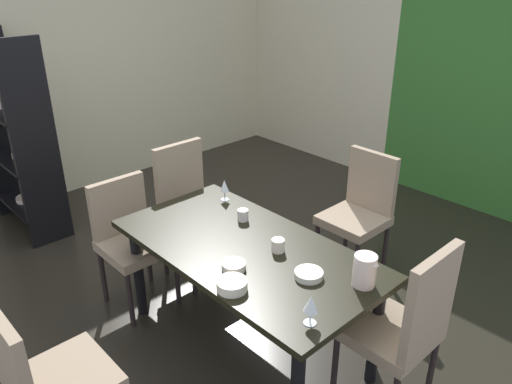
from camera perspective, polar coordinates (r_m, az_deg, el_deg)
ground_plane at (r=3.85m, az=-4.92°, el=-11.62°), size 5.21×5.80×0.02m
back_panel_interior at (r=6.24m, az=6.99°, el=15.89°), size 2.21×0.10×2.63m
left_interior_panel at (r=5.45m, az=-22.94°, el=12.84°), size 0.10×5.80×2.63m
dining_table at (r=3.03m, az=-1.18°, el=-7.68°), size 1.68×0.86×0.74m
chair_head_far at (r=3.93m, az=11.86°, el=-1.77°), size 0.44×0.45×0.97m
chair_left_far at (r=3.86m, az=-7.60°, el=-1.58°), size 0.44×0.44×1.05m
chair_right_far at (r=2.78m, az=16.63°, el=-14.29°), size 0.44×0.44×1.04m
chair_head_near at (r=2.63m, az=-22.95°, el=-18.99°), size 0.44×0.44×0.96m
chair_left_near at (r=3.63m, az=-14.20°, el=-4.78°), size 0.44×0.44×0.92m
display_shelf at (r=4.88m, az=-25.68°, el=5.89°), size 0.89×0.37×1.76m
wine_glass_near_shelf at (r=2.37m, az=6.30°, el=-12.67°), size 0.07×0.07×0.15m
wine_glass_center at (r=3.51m, az=-3.63°, el=0.65°), size 0.06×0.06×0.15m
serving_bowl_north at (r=2.72m, az=6.04°, el=-9.33°), size 0.16×0.16×0.04m
serving_bowl_near_window at (r=2.77m, az=-2.56°, el=-8.43°), size 0.13×0.13×0.04m
serving_bowl_south at (r=2.62m, az=-2.76°, el=-10.58°), size 0.16×0.16×0.05m
cup_right at (r=2.92m, az=2.54°, el=-6.11°), size 0.08×0.08×0.08m
cup_rear at (r=3.25m, az=-1.50°, el=-2.65°), size 0.07×0.07×0.08m
pitcher_left at (r=2.67m, az=12.33°, el=-8.74°), size 0.14×0.12×0.18m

